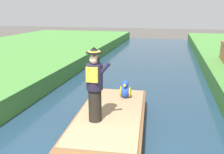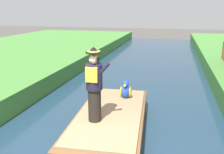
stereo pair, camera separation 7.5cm
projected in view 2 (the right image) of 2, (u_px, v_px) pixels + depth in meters
name	position (u px, v px, depth m)	size (l,w,h in m)	color
boat	(111.00, 122.00, 6.83)	(2.12, 4.33, 0.61)	brown
person_pirate	(94.00, 85.00, 5.98)	(0.61, 0.42, 1.85)	black
parrot_plush	(126.00, 90.00, 7.74)	(0.36, 0.35, 0.57)	blue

